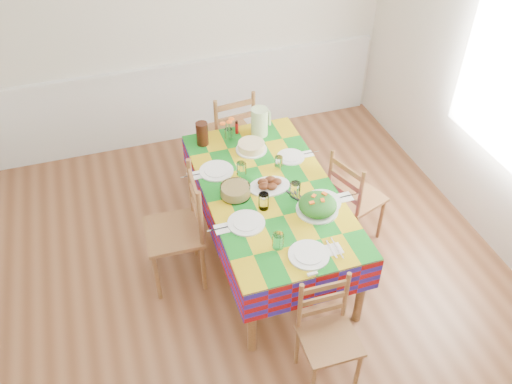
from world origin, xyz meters
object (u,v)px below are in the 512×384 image
meat_platter (269,185)px  tea_pitcher (202,134)px  chair_near (327,335)px  green_pitcher (259,122)px  dining_table (270,197)px  chair_far (230,134)px  chair_left (179,231)px  chair_right (353,198)px

meat_platter → tea_pitcher: tea_pitcher is taller
chair_near → green_pitcher: bearing=86.5°
dining_table → chair_near: bearing=-90.0°
tea_pitcher → chair_far: bearing=49.3°
chair_far → chair_left: chair_left is taller
dining_table → chair_far: bearing=89.7°
meat_platter → green_pitcher: (0.16, 0.74, 0.11)m
green_pitcher → chair_near: green_pitcher is taller
meat_platter → tea_pitcher: size_ratio=1.58×
chair_near → chair_far: (0.00, 2.41, 0.07)m
meat_platter → green_pitcher: size_ratio=1.29×
chair_near → chair_left: bearing=123.5°
tea_pitcher → chair_far: 0.66m
dining_table → tea_pitcher: size_ratio=8.90×
meat_platter → tea_pitcher: (-0.36, 0.75, 0.08)m
dining_table → chair_near: size_ratio=2.21×
meat_platter → green_pitcher: green_pitcher is taller
tea_pitcher → meat_platter: bearing=-64.1°
chair_near → chair_left: 1.43m
chair_near → chair_far: 2.41m
dining_table → green_pitcher: size_ratio=7.27×
tea_pitcher → chair_right: bearing=-35.2°
dining_table → chair_right: size_ratio=2.06×
tea_pitcher → chair_near: tea_pitcher is taller
chair_left → dining_table: bearing=92.6°
dining_table → tea_pitcher: (-0.36, 0.78, 0.19)m
meat_platter → tea_pitcher: 0.84m
green_pitcher → meat_platter: bearing=-102.4°
tea_pitcher → chair_left: (-0.40, -0.78, -0.34)m
chair_right → chair_near: bearing=128.1°
meat_platter → chair_near: bearing=-90.2°
chair_right → tea_pitcher: bearing=35.4°
chair_left → meat_platter: bearing=94.9°
chair_far → tea_pitcher: bearing=42.7°
tea_pitcher → chair_left: size_ratio=0.21×
chair_far → chair_right: (0.76, -1.22, -0.03)m
dining_table → meat_platter: size_ratio=5.64×
meat_platter → chair_far: 1.20m
tea_pitcher → chair_right: (1.12, -0.79, -0.39)m
dining_table → meat_platter: bearing=81.5°
dining_table → chair_left: 0.77m
dining_table → chair_left: size_ratio=1.83×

